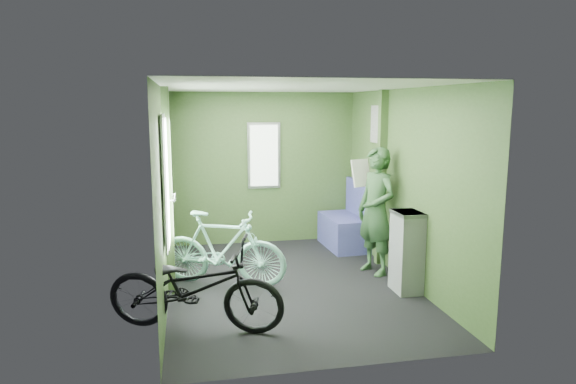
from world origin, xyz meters
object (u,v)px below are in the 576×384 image
bicycle_black (196,332)px  passenger (376,211)px  bicycle_mint (222,286)px  bench_seat (346,228)px  waste_box (407,252)px

bicycle_black → passenger: (2.27, 1.32, 0.80)m
bicycle_mint → bench_seat: (1.93, 1.35, 0.30)m
bicycle_black → waste_box: size_ratio=1.81×
passenger → waste_box: (0.11, -0.70, -0.34)m
passenger → bench_seat: (-0.00, 1.22, -0.50)m
waste_box → passenger: bearing=99.1°
passenger → waste_box: 0.78m
bicycle_black → bench_seat: size_ratio=1.68×
passenger → waste_box: size_ratio=1.72×
bench_seat → waste_box: bearing=-89.7°
passenger → bench_seat: passenger is taller
waste_box → bicycle_black: bearing=-165.3°
bicycle_black → waste_box: waste_box is taller
bicycle_black → bicycle_mint: size_ratio=1.10×
bicycle_mint → waste_box: waste_box is taller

